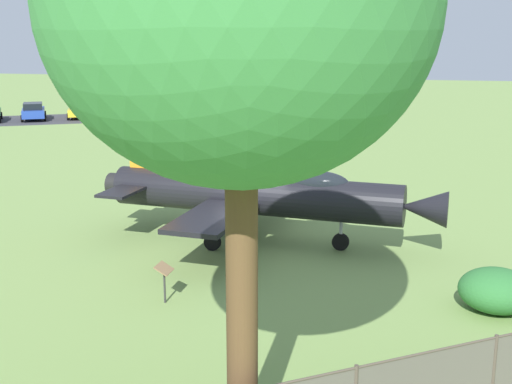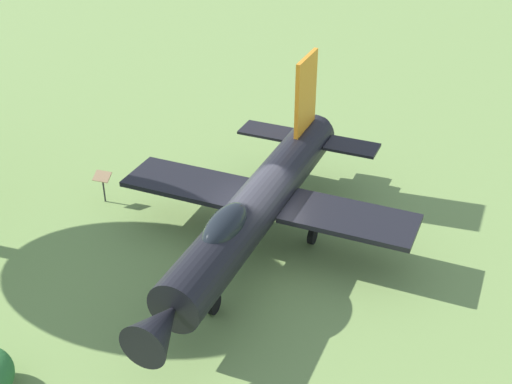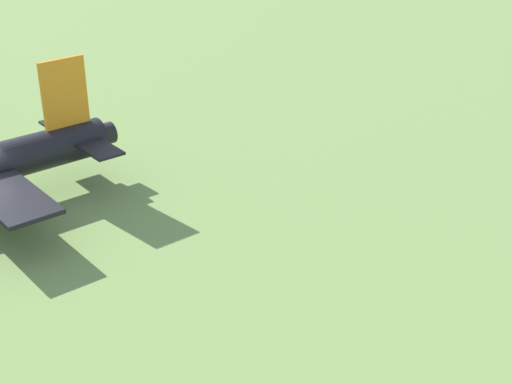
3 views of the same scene
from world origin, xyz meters
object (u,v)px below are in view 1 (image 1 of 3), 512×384
object	(u,v)px
shade_tree	(240,8)
info_plaque	(164,274)
display_jet	(263,194)
parked_car_silver	(126,108)
shrub_near_fence	(497,290)
parked_car_red	(165,107)
parked_car_blue	(33,111)
parked_car_yellow	(78,110)

from	to	relation	value
shade_tree	info_plaque	world-z (taller)	shade_tree
display_jet	shade_tree	xyz separation A→B (m)	(-2.59, 12.10, 5.90)
display_jet	info_plaque	distance (m)	6.31
shade_tree	parked_car_silver	distance (m)	53.43
shade_tree	parked_car_silver	xyz separation A→B (m)	(24.55, -46.94, -6.93)
shrub_near_fence	parked_car_red	xyz separation A→B (m)	(26.34, -41.21, 0.19)
display_jet	parked_car_blue	distance (m)	42.01
display_jet	parked_car_yellow	world-z (taller)	display_jet
display_jet	info_plaque	bearing A→B (deg)	-98.60
info_plaque	parked_car_silver	size ratio (longest dim) A/B	0.24
display_jet	parked_car_blue	bearing A→B (deg)	137.54
shrub_near_fence	parked_car_yellow	world-z (taller)	parked_car_yellow
display_jet	parked_car_blue	xyz separation A→B (m)	(29.01, -30.37, -1.00)
shrub_near_fence	shade_tree	bearing A→B (deg)	56.78
parked_car_red	parked_car_blue	world-z (taller)	parked_car_blue
parked_car_silver	parked_car_blue	xyz separation A→B (m)	(7.04, 4.48, 0.02)
display_jet	parked_car_silver	world-z (taller)	display_jet
shade_tree	parked_car_blue	distance (m)	53.38
shade_tree	parked_car_yellow	bearing A→B (deg)	-57.66
shade_tree	parked_car_blue	bearing A→B (deg)	-53.35
shrub_near_fence	parked_car_blue	distance (m)	50.51
parked_car_red	parked_car_blue	distance (m)	12.15
parked_car_red	parked_car_silver	bearing A→B (deg)	-88.25
display_jet	shrub_near_fence	size ratio (longest dim) A/B	6.20
shrub_near_fence	parked_car_blue	world-z (taller)	parked_car_blue
parked_car_red	info_plaque	bearing A→B (deg)	-7.36
shade_tree	parked_car_red	size ratio (longest dim) A/B	2.15
shrub_near_fence	parked_car_yellow	size ratio (longest dim) A/B	0.46
parked_car_silver	parked_car_red	bearing A→B (deg)	90.16
info_plaque	parked_car_silver	distance (m)	45.84
display_jet	shade_tree	size ratio (longest dim) A/B	1.20
shrub_near_fence	parked_car_silver	size ratio (longest dim) A/B	0.44
shrub_near_fence	parked_car_silver	world-z (taller)	parked_car_silver
info_plaque	parked_car_blue	bearing A→B (deg)	-52.82
shade_tree	shrub_near_fence	world-z (taller)	shade_tree
display_jet	shrub_near_fence	world-z (taller)	display_jet
parked_car_red	parked_car_silver	world-z (taller)	parked_car_silver
parked_car_blue	shrub_near_fence	bearing A→B (deg)	-165.08
parked_car_blue	info_plaque	bearing A→B (deg)	-174.39
parked_car_silver	shrub_near_fence	bearing A→B (deg)	6.04
parked_car_silver	parked_car_yellow	xyz separation A→B (m)	(3.73, 2.27, 0.00)
parked_car_red	display_jet	bearing A→B (deg)	-2.45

